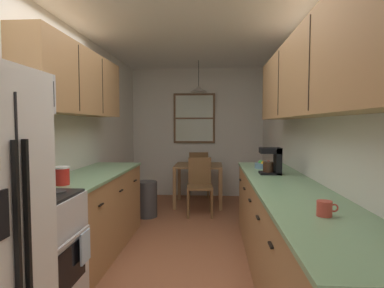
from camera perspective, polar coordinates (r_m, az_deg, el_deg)
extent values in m
plane|color=#995B3D|center=(3.94, -1.25, -17.78)|extent=(12.00, 12.00, 0.00)
cube|color=silver|center=(4.03, -20.77, 1.07)|extent=(0.10, 9.00, 2.55)
cube|color=silver|center=(3.79, 19.48, 0.96)|extent=(0.10, 9.00, 2.55)
cube|color=silver|center=(6.31, 0.97, 2.12)|extent=(4.40, 0.10, 2.55)
cube|color=white|center=(3.85, -1.31, 21.05)|extent=(4.40, 9.00, 0.08)
cube|color=black|center=(1.81, -28.75, -17.00)|extent=(0.01, 0.01, 1.55)
cube|color=black|center=(1.77, -29.08, -17.47)|extent=(0.02, 0.02, 1.10)
cube|color=black|center=(1.83, -27.66, -16.69)|extent=(0.02, 0.02, 1.10)
cube|color=silver|center=(2.69, -27.51, -18.31)|extent=(0.62, 0.64, 0.90)
cube|color=black|center=(2.56, -21.08, -20.02)|extent=(0.01, 0.45, 0.30)
cube|color=silver|center=(2.47, -20.65, -15.63)|extent=(0.02, 0.51, 0.02)
cube|color=black|center=(2.56, -27.81, -8.67)|extent=(0.59, 0.60, 0.02)
cylinder|color=#2D2D2D|center=(2.74, -28.77, -7.57)|extent=(0.15, 0.15, 0.01)
cylinder|color=#2D2D2D|center=(2.36, -26.71, -9.24)|extent=(0.15, 0.15, 0.01)
cylinder|color=#2D2D2D|center=(2.60, -23.53, -8.00)|extent=(0.15, 0.15, 0.01)
cube|color=silver|center=(2.58, -30.59, 8.38)|extent=(0.38, 0.62, 0.31)
cube|color=black|center=(2.42, -27.62, 8.82)|extent=(0.01, 0.37, 0.20)
cube|color=#2D2D33|center=(2.66, -24.48, 8.40)|extent=(0.01, 0.12, 0.20)
cube|color=#A87A4C|center=(3.77, -17.36, -11.98)|extent=(0.60, 1.86, 0.87)
cube|color=#7AA87A|center=(3.67, -17.49, -5.20)|extent=(0.63, 1.88, 0.03)
cube|color=black|center=(3.03, -16.22, -10.59)|extent=(0.02, 0.10, 0.01)
cube|color=black|center=(3.60, -12.77, -8.28)|extent=(0.02, 0.10, 0.01)
cube|color=black|center=(4.19, -10.30, -6.59)|extent=(0.02, 0.10, 0.01)
cube|color=#A87A4C|center=(3.67, -20.15, 10.45)|extent=(0.32, 1.96, 0.70)
cube|color=#2D2319|center=(3.31, -19.86, 11.23)|extent=(0.01, 0.01, 0.64)
cube|color=#2D2319|center=(3.90, -15.96, 10.09)|extent=(0.01, 0.01, 0.64)
cube|color=#A87A4C|center=(2.99, 17.23, -16.12)|extent=(0.60, 3.39, 0.87)
cube|color=#7AA87A|center=(2.87, 17.40, -7.62)|extent=(0.63, 3.41, 0.03)
cube|color=black|center=(2.06, 14.13, -17.42)|extent=(0.02, 0.10, 0.01)
cube|color=black|center=(2.59, 11.89, -12.98)|extent=(0.02, 0.10, 0.01)
cube|color=black|center=(3.13, 10.46, -10.06)|extent=(0.02, 0.10, 0.01)
cube|color=black|center=(3.68, 9.48, -7.99)|extent=(0.02, 0.10, 0.01)
cube|color=black|center=(4.23, 8.76, -6.47)|extent=(0.02, 0.10, 0.01)
cube|color=#A87A4C|center=(2.84, 20.82, 11.70)|extent=(0.32, 3.09, 0.69)
cube|color=#2D2319|center=(2.31, 20.57, 13.65)|extent=(0.01, 0.01, 0.64)
cube|color=#2D2319|center=(3.29, 15.44, 10.64)|extent=(0.01, 0.01, 0.64)
cube|color=olive|center=(5.58, 1.20, -3.93)|extent=(0.83, 0.75, 0.03)
cube|color=olive|center=(5.33, -3.19, -8.23)|extent=(0.06, 0.06, 0.69)
cube|color=olive|center=(5.29, 5.24, -8.33)|extent=(0.06, 0.06, 0.69)
cube|color=olive|center=(6.01, -2.35, -6.89)|extent=(0.06, 0.06, 0.69)
cube|color=olive|center=(5.97, 5.11, -6.96)|extent=(0.06, 0.06, 0.69)
cube|color=brown|center=(4.97, 1.44, -7.85)|extent=(0.42, 0.42, 0.04)
cube|color=brown|center=(5.11, 1.41, -4.98)|extent=(0.37, 0.05, 0.45)
cylinder|color=brown|center=(4.85, 3.66, -10.98)|extent=(0.04, 0.04, 0.43)
cylinder|color=brown|center=(4.85, -0.72, -10.99)|extent=(0.04, 0.04, 0.43)
cylinder|color=brown|center=(5.21, 3.44, -9.97)|extent=(0.04, 0.04, 0.43)
cylinder|color=brown|center=(5.20, -0.63, -9.98)|extent=(0.04, 0.04, 0.43)
cube|color=brown|center=(6.26, 1.15, -5.48)|extent=(0.44, 0.44, 0.04)
cube|color=brown|center=(6.05, 1.22, -3.65)|extent=(0.37, 0.07, 0.45)
cylinder|color=brown|center=(6.48, -0.54, -7.28)|extent=(0.04, 0.04, 0.43)
cylinder|color=brown|center=(6.49, 2.70, -7.26)|extent=(0.04, 0.04, 0.43)
cylinder|color=brown|center=(6.12, -0.51, -7.92)|extent=(0.04, 0.04, 0.43)
cylinder|color=brown|center=(6.14, 2.93, -7.90)|extent=(0.04, 0.04, 0.43)
cylinder|color=black|center=(5.60, 1.22, 12.72)|extent=(0.01, 0.01, 0.45)
cone|color=#B7B2A8|center=(5.56, 1.22, 9.93)|extent=(0.30, 0.30, 0.10)
sphere|color=white|center=(5.57, 1.22, 10.13)|extent=(0.06, 0.06, 0.06)
cube|color=brown|center=(6.25, 0.41, 4.70)|extent=(0.82, 0.04, 0.98)
cube|color=silver|center=(6.23, 0.40, 4.70)|extent=(0.74, 0.01, 0.90)
cube|color=brown|center=(6.23, 0.40, 4.70)|extent=(0.74, 0.02, 0.03)
cylinder|color=#3F3F42|center=(4.99, -8.22, -9.89)|extent=(0.32, 0.32, 0.55)
cylinder|color=red|center=(3.01, -22.62, -5.52)|extent=(0.13, 0.13, 0.15)
cylinder|color=white|center=(2.99, -22.66, -3.98)|extent=(0.13, 0.13, 0.02)
cube|color=silver|center=(2.65, -18.87, -17.27)|extent=(0.02, 0.16, 0.24)
cube|color=black|center=(3.48, 14.00, -5.15)|extent=(0.22, 0.18, 0.02)
cube|color=black|center=(3.48, 15.33, -3.01)|extent=(0.06, 0.18, 0.29)
cube|color=black|center=(3.46, 14.06, -1.15)|extent=(0.22, 0.18, 0.06)
cylinder|color=#331E14|center=(3.47, 13.69, -4.06)|extent=(0.11, 0.11, 0.11)
cylinder|color=#BF3F33|center=(2.01, 22.95, -10.76)|extent=(0.09, 0.09, 0.09)
torus|color=#BF3F33|center=(2.03, 24.47, -10.55)|extent=(0.05, 0.01, 0.05)
cylinder|color=#597F9E|center=(3.95, 12.99, -3.86)|extent=(0.23, 0.23, 0.06)
cylinder|color=black|center=(3.95, 13.00, -3.64)|extent=(0.19, 0.19, 0.03)
sphere|color=red|center=(3.95, 13.75, -3.38)|extent=(0.06, 0.06, 0.06)
sphere|color=green|center=(3.98, 12.38, -3.32)|extent=(0.06, 0.06, 0.06)
sphere|color=yellow|center=(3.90, 12.86, -3.47)|extent=(0.06, 0.06, 0.06)
cylinder|color=#4C7299|center=(5.62, 2.13, -3.41)|extent=(0.22, 0.22, 0.06)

